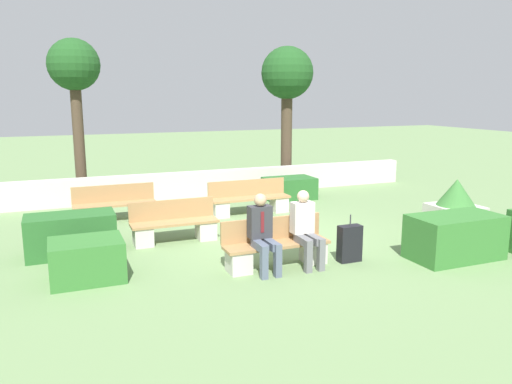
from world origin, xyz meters
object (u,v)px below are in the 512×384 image
suitcase (350,243)px  person_seated_woman (305,225)px  bench_back (115,208)px  tree_center_left (287,78)px  person_seated_man (263,230)px  tree_leftmost (74,72)px  bench_right_side (175,227)px  bench_left_side (250,201)px  planter_corner_left (455,208)px  bench_front (276,249)px

suitcase → person_seated_woman: bearing=171.8°
bench_back → tree_center_left: size_ratio=0.43×
person_seated_man → tree_leftmost: (-2.42, 7.60, 2.81)m
bench_back → bench_right_side: bearing=-70.0°
person_seated_woman → tree_center_left: 8.29m
suitcase → bench_left_side: bearing=94.5°
bench_back → tree_leftmost: size_ratio=0.43×
bench_left_side → suitcase: 4.03m
planter_corner_left → bench_front: bearing=-173.0°
bench_front → planter_corner_left: (4.45, 0.55, 0.22)m
bench_front → tree_center_left: bearing=63.2°
bench_left_side → person_seated_man: 4.13m
bench_right_side → bench_back: same height
person_seated_woman → tree_center_left: tree_center_left is taller
bench_right_side → suitcase: bearing=-30.4°
bench_front → person_seated_man: size_ratio=1.42×
tree_center_left → bench_front: bearing=-116.8°
bench_right_side → bench_back: 2.37m
bench_left_side → planter_corner_left: bearing=-52.6°
bench_right_side → planter_corner_left: size_ratio=1.50×
person_seated_woman → bench_left_side: bearing=82.6°
person_seated_woman → planter_corner_left: person_seated_woman is taller
bench_back → tree_center_left: tree_center_left is taller
tree_leftmost → tree_center_left: size_ratio=1.01×
bench_right_side → person_seated_woman: bearing=-39.9°
planter_corner_left → tree_leftmost: size_ratio=0.26×
person_seated_woman → bench_front: bearing=164.0°
bench_left_side → person_seated_woman: 3.95m
bench_right_side → person_seated_man: (0.96, -2.24, 0.40)m
person_seated_woman → bench_right_side: bearing=128.1°
planter_corner_left → tree_center_left: bearing=97.7°
bench_left_side → planter_corner_left: 4.73m
bench_back → suitcase: bearing=-54.8°
planter_corner_left → tree_leftmost: bearing=136.1°
planter_corner_left → suitcase: planter_corner_left is taller
bench_front → bench_left_side: 3.89m
bench_back → planter_corner_left: planter_corner_left is taller
tree_center_left → suitcase: bearing=-107.2°
bench_front → suitcase: suitcase is taller
person_seated_woman → suitcase: 0.91m
bench_left_side → person_seated_man: (-1.30, -3.90, 0.39)m
bench_left_side → bench_back: bearing=160.6°
bench_left_side → bench_back: same height
bench_left_side → planter_corner_left: planter_corner_left is taller
bench_back → person_seated_man: size_ratio=1.45×
person_seated_woman → tree_leftmost: tree_leftmost is taller
bench_right_side → tree_leftmost: tree_leftmost is taller
person_seated_woman → tree_leftmost: 8.72m
bench_front → tree_center_left: 8.50m
tree_leftmost → tree_center_left: bearing=-3.6°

